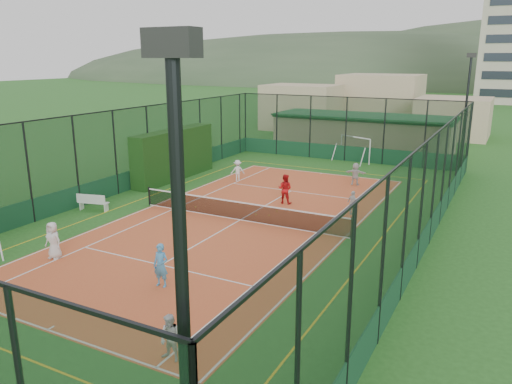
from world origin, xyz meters
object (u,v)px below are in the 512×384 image
clubhouse (363,133)px  child_far_back (355,174)px  floodlight_ne (465,115)px  child_far_left (238,171)px  child_near_right (171,338)px  futsal_goal_far (355,150)px  child_near_mid (161,265)px  child_near_left (53,240)px  child_far_right (353,203)px  floodlight_se (186,382)px  white_bench (93,202)px  coach (285,189)px

clubhouse → child_far_back: size_ratio=10.45×
floodlight_ne → child_far_left: 16.28m
child_near_right → child_far_back: child_far_back is taller
futsal_goal_far → child_near_mid: size_ratio=1.89×
child_near_left → child_far_right: 14.45m
child_near_left → child_far_back: child_near_left is taller
child_near_left → floodlight_ne: bearing=58.5°
child_far_left → child_near_right: bearing=76.0°
child_far_left → child_far_back: bearing=161.1°
floodlight_se → floodlight_ne: size_ratio=1.00×
clubhouse → child_near_right: size_ratio=11.31×
futsal_goal_far → child_far_back: futsal_goal_far is taller
white_bench → child_far_right: child_far_right is taller
child_near_left → child_near_mid: child_near_mid is taller
child_near_left → floodlight_se: bearing=-37.8°
clubhouse → coach: (0.76, -18.20, -0.73)m
floodlight_ne → child_near_left: floodlight_ne is taller
child_far_left → child_far_right: size_ratio=1.09×
floodlight_se → child_near_left: floodlight_se is taller
floodlight_se → child_near_mid: (-7.41, 8.72, -3.31)m
clubhouse → white_bench: (-7.80, -24.17, -1.10)m
floodlight_se → floodlight_ne: same height
futsal_goal_far → coach: size_ratio=1.81×
child_near_mid → coach: bearing=87.5°
child_near_left → child_far_back: size_ratio=1.06×
clubhouse → coach: size_ratio=9.09×
floodlight_ne → child_far_left: size_ratio=5.82×
clubhouse → child_far_right: 19.24m
child_near_left → child_far_left: bearing=86.0°
child_far_right → white_bench: bearing=57.0°
clubhouse → child_near_left: (-4.30, -29.83, -0.79)m
child_near_left → child_far_left: (0.11, 14.96, -0.06)m
floodlight_ne → child_near_right: (-4.33, -28.01, -3.44)m
child_near_mid → child_near_right: bearing=-53.5°
child_far_back → coach: coach is taller
futsal_goal_far → floodlight_ne: bearing=22.4°
child_near_mid → child_near_right: child_near_mid is taller
floodlight_se → child_far_left: (-12.79, 23.73, -3.41)m
child_far_back → floodlight_ne: bearing=-134.7°
floodlight_ne → coach: bearing=-121.5°
floodlight_ne → futsal_goal_far: 8.39m
white_bench → child_near_left: bearing=-72.1°
floodlight_se → child_near_left: size_ratio=5.34×
child_near_left → child_far_right: bearing=47.4°
floodlight_ne → child_near_mid: 25.79m
floodlight_se → clubhouse: (-8.60, 38.60, -2.55)m
child_far_back → floodlight_se: bearing=96.1°
child_far_right → coach: bearing=27.4°
clubhouse → child_far_left: bearing=-105.7°
child_far_left → clubhouse: bearing=-144.3°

